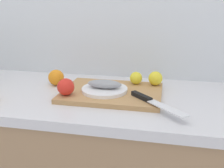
% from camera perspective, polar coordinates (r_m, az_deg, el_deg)
% --- Properties ---
extents(back_wall, '(3.20, 0.05, 2.50)m').
position_cam_1_polar(back_wall, '(1.46, -4.86, 15.58)').
color(back_wall, silver).
rests_on(back_wall, ground_plane).
extents(cutting_board, '(0.43, 0.32, 0.02)m').
position_cam_1_polar(cutting_board, '(1.17, 0.00, -1.86)').
color(cutting_board, tan).
rests_on(cutting_board, kitchen_counter).
extents(white_plate, '(0.20, 0.20, 0.01)m').
position_cam_1_polar(white_plate, '(1.16, -1.61, -1.20)').
color(white_plate, white).
rests_on(white_plate, cutting_board).
extents(fish_fillet, '(0.15, 0.06, 0.04)m').
position_cam_1_polar(fish_fillet, '(1.15, -1.62, -0.00)').
color(fish_fillet, gray).
rests_on(fish_fillet, white_plate).
extents(chef_knife, '(0.23, 0.23, 0.02)m').
position_cam_1_polar(chef_knife, '(1.04, 8.20, -3.53)').
color(chef_knife, silver).
rests_on(chef_knife, cutting_board).
extents(lemon_0, '(0.07, 0.07, 0.07)m').
position_cam_1_polar(lemon_0, '(1.25, 9.31, 1.21)').
color(lemon_0, yellow).
rests_on(lemon_0, cutting_board).
extents(lemon_1, '(0.06, 0.06, 0.06)m').
position_cam_1_polar(lemon_1, '(1.26, 5.17, 1.28)').
color(lemon_1, yellow).
rests_on(lemon_1, cutting_board).
extents(tomato_0, '(0.07, 0.07, 0.07)m').
position_cam_1_polar(tomato_0, '(1.12, -9.89, -0.62)').
color(tomato_0, red).
rests_on(tomato_0, cutting_board).
extents(orange_1, '(0.08, 0.08, 0.08)m').
position_cam_1_polar(orange_1, '(1.33, -11.90, 1.39)').
color(orange_1, orange).
rests_on(orange_1, kitchen_counter).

